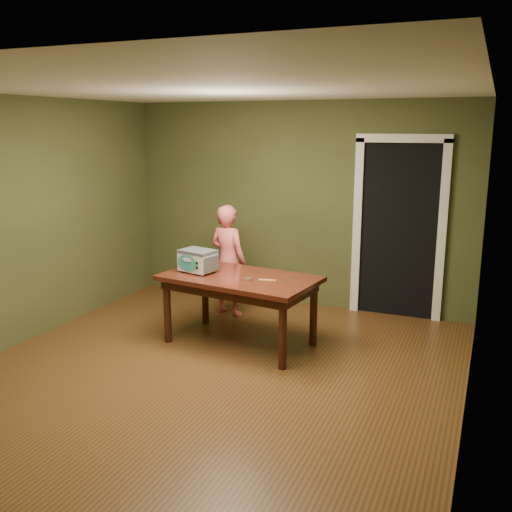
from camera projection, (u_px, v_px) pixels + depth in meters
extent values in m
plane|color=brown|center=(209.00, 376.00, 5.34)|extent=(5.00, 5.00, 0.00)
cube|color=#49502A|center=(297.00, 205.00, 7.30)|extent=(4.50, 0.02, 2.60)
cube|color=#49502A|center=(13.00, 224.00, 5.90)|extent=(0.02, 5.00, 2.60)
cube|color=#49502A|center=(476.00, 263.00, 4.20)|extent=(0.02, 5.00, 2.60)
cube|color=white|center=(203.00, 88.00, 4.76)|extent=(4.50, 5.00, 0.02)
cube|color=black|center=(403.00, 227.00, 7.13)|extent=(0.90, 0.60, 2.10)
cube|color=black|center=(399.00, 231.00, 6.85)|extent=(0.90, 0.02, 2.10)
cube|color=white|center=(357.00, 229.00, 7.02)|extent=(0.10, 0.06, 2.20)
cube|color=white|center=(442.00, 235.00, 6.65)|extent=(0.10, 0.06, 2.20)
cube|color=white|center=(404.00, 138.00, 6.59)|extent=(1.10, 0.06, 0.10)
cube|color=#3D190E|center=(240.00, 278.00, 5.98)|extent=(1.70, 1.10, 0.05)
cube|color=black|center=(240.00, 285.00, 6.00)|extent=(1.57, 0.97, 0.10)
cylinder|color=black|center=(167.00, 311.00, 6.12)|extent=(0.08, 0.08, 0.70)
cylinder|color=black|center=(205.00, 295.00, 6.71)|extent=(0.08, 0.08, 0.70)
cylinder|color=black|center=(283.00, 334.00, 5.43)|extent=(0.08, 0.08, 0.70)
cylinder|color=black|center=(314.00, 314.00, 6.02)|extent=(0.08, 0.08, 0.70)
cylinder|color=#4C4F54|center=(182.00, 271.00, 6.16)|extent=(0.02, 0.02, 0.02)
cylinder|color=#4C4F54|center=(194.00, 267.00, 6.32)|extent=(0.02, 0.02, 0.02)
cylinder|color=#4C4F54|center=(202.00, 275.00, 5.99)|extent=(0.02, 0.02, 0.02)
cylinder|color=#4C4F54|center=(215.00, 271.00, 6.14)|extent=(0.02, 0.02, 0.02)
cube|color=silver|center=(198.00, 261.00, 6.13)|extent=(0.41, 0.34, 0.20)
cube|color=#4C4F54|center=(198.00, 251.00, 6.10)|extent=(0.42, 0.34, 0.03)
cube|color=#4C4F54|center=(185.00, 259.00, 6.24)|extent=(0.07, 0.23, 0.16)
cube|color=#4C4F54|center=(211.00, 264.00, 6.02)|extent=(0.07, 0.23, 0.16)
ellipsoid|color=teal|center=(187.00, 263.00, 6.04)|extent=(0.27, 0.07, 0.17)
cylinder|color=black|center=(197.00, 263.00, 5.95)|extent=(0.03, 0.02, 0.02)
cylinder|color=black|center=(197.00, 268.00, 5.97)|extent=(0.02, 0.02, 0.02)
cylinder|color=silver|center=(248.00, 279.00, 5.82)|extent=(0.10, 0.10, 0.02)
cylinder|color=#452317|center=(248.00, 278.00, 5.82)|extent=(0.09, 0.09, 0.01)
cube|color=#E8BD65|center=(267.00, 280.00, 5.81)|extent=(0.18, 0.05, 0.01)
imported|color=#EF626A|center=(228.00, 260.00, 6.95)|extent=(0.56, 0.43, 1.37)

